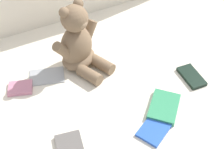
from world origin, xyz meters
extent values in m
plane|color=silver|center=(0.00, 0.00, 0.00)|extent=(3.20, 3.20, 0.00)
ellipsoid|color=#7A6047|center=(-0.07, 0.11, 0.09)|extent=(0.17, 0.16, 0.18)
ellipsoid|color=#7A6047|center=(-0.07, 0.11, 0.03)|extent=(0.18, 0.17, 0.07)
sphere|color=#7A6047|center=(-0.07, 0.11, 0.23)|extent=(0.14, 0.14, 0.10)
ellipsoid|color=#997C5E|center=(-0.05, 0.07, 0.22)|extent=(0.05, 0.05, 0.03)
sphere|color=#7A6047|center=(-0.10, 0.10, 0.27)|extent=(0.05, 0.05, 0.04)
sphere|color=#7A6047|center=(-0.04, 0.13, 0.27)|extent=(0.05, 0.05, 0.04)
cylinder|color=#7A6047|center=(-0.14, 0.08, 0.12)|extent=(0.09, 0.07, 0.10)
cylinder|color=#7A6047|center=(0.00, 0.14, 0.12)|extent=(0.09, 0.07, 0.10)
cylinder|color=#7A6047|center=(-0.06, 0.01, 0.02)|extent=(0.08, 0.11, 0.05)
cylinder|color=#7A6047|center=(0.01, 0.04, 0.02)|extent=(0.08, 0.11, 0.05)
cube|color=#369260|center=(0.11, -0.25, 0.01)|extent=(0.17, 0.17, 0.02)
cube|color=#979BA1|center=(-0.21, 0.10, 0.00)|extent=(0.16, 0.13, 0.01)
cube|color=#C0738D|center=(-0.33, 0.08, 0.01)|extent=(0.11, 0.10, 0.01)
cube|color=blue|center=(0.03, -0.32, 0.01)|extent=(0.15, 0.13, 0.01)
cube|color=black|center=(0.30, -0.18, 0.01)|extent=(0.08, 0.13, 0.01)
camera|label=1|loc=(-0.38, -0.78, 0.88)|focal=48.87mm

